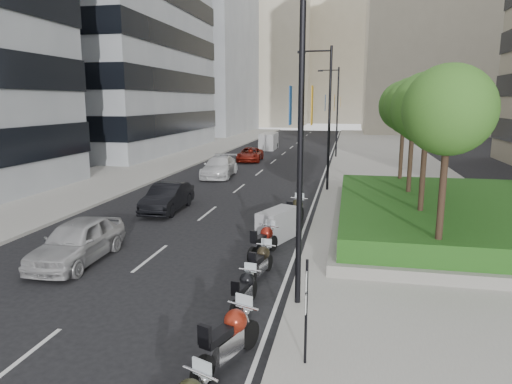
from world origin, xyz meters
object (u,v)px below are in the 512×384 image
(car_b, at_px, (167,198))
(car_d, at_px, (250,154))
(motorcycle_3, at_px, (261,262))
(lamp_post_2, at_px, (336,108))
(lamp_post_1, at_px, (327,112))
(lamp_post_0, at_px, (295,126))
(motorcycle_1, at_px, (229,338))
(motorcycle_4, at_px, (264,242))
(delivery_van, at_px, (269,142))
(car_c, at_px, (219,167))
(car_a, at_px, (77,241))
(motorcycle_6, at_px, (295,212))
(parking_sign, at_px, (306,307))
(motorcycle_2, at_px, (245,291))
(motorcycle_5, at_px, (278,225))

(car_b, bearing_deg, car_d, 88.79)
(motorcycle_3, bearing_deg, lamp_post_2, 8.71)
(lamp_post_2, xyz_separation_m, car_b, (-7.85, -24.94, -4.34))
(lamp_post_1, bearing_deg, lamp_post_0, -90.00)
(lamp_post_0, height_order, lamp_post_1, same)
(lamp_post_2, xyz_separation_m, motorcycle_3, (-1.27, -33.08, -4.52))
(motorcycle_1, distance_m, motorcycle_4, 7.20)
(lamp_post_1, distance_m, delivery_van, 26.60)
(delivery_van, bearing_deg, car_c, -91.68)
(delivery_van, bearing_deg, lamp_post_0, -80.33)
(car_b, height_order, delivery_van, delivery_van)
(car_a, height_order, delivery_van, delivery_van)
(lamp_post_0, height_order, lamp_post_2, same)
(lamp_post_0, relative_size, car_b, 2.03)
(motorcycle_6, distance_m, car_a, 9.57)
(lamp_post_2, bearing_deg, lamp_post_0, -90.00)
(motorcycle_1, xyz_separation_m, motorcycle_6, (0.09, 11.70, 0.01))
(lamp_post_0, xyz_separation_m, car_c, (-8.24, 21.32, -4.29))
(parking_sign, relative_size, motorcycle_1, 1.08)
(lamp_post_1, xyz_separation_m, car_d, (-7.90, 13.80, -4.41))
(lamp_post_1, relative_size, motorcycle_1, 3.87)
(delivery_van, bearing_deg, motorcycle_6, -79.13)
(motorcycle_2, distance_m, motorcycle_6, 8.90)
(car_c, bearing_deg, delivery_van, 85.85)
(motorcycle_3, bearing_deg, motorcycle_5, 12.29)
(motorcycle_2, distance_m, motorcycle_5, 6.50)
(motorcycle_2, relative_size, motorcycle_4, 0.93)
(lamp_post_0, relative_size, motorcycle_6, 3.68)
(motorcycle_6, xyz_separation_m, car_b, (-6.95, 1.55, 0.07))
(motorcycle_3, bearing_deg, motorcycle_1, -166.01)
(car_b, bearing_deg, motorcycle_5, -32.66)
(lamp_post_0, distance_m, parking_sign, 4.74)
(motorcycle_4, height_order, motorcycle_5, motorcycle_5)
(motorcycle_2, distance_m, car_c, 22.79)
(motorcycle_4, bearing_deg, delivery_van, 27.45)
(motorcycle_3, xyz_separation_m, car_d, (-6.63, 28.88, 0.12))
(parking_sign, bearing_deg, car_a, 149.50)
(motorcycle_3, height_order, motorcycle_5, motorcycle_5)
(lamp_post_0, height_order, car_a, lamp_post_0)
(motorcycle_6, distance_m, delivery_van, 34.25)
(lamp_post_2, relative_size, parking_sign, 3.60)
(car_c, distance_m, car_d, 9.49)
(lamp_post_1, relative_size, delivery_van, 1.96)
(car_a, xyz_separation_m, car_d, (0.12, 28.69, -0.12))
(motorcycle_4, height_order, car_a, car_a)
(lamp_post_1, bearing_deg, motorcycle_2, -94.24)
(motorcycle_2, xyz_separation_m, car_b, (-6.56, 10.44, 0.20))
(motorcycle_1, height_order, motorcycle_6, motorcycle_6)
(motorcycle_2, height_order, car_b, car_b)
(motorcycle_4, height_order, car_b, car_b)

